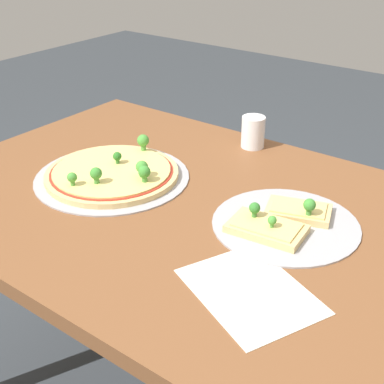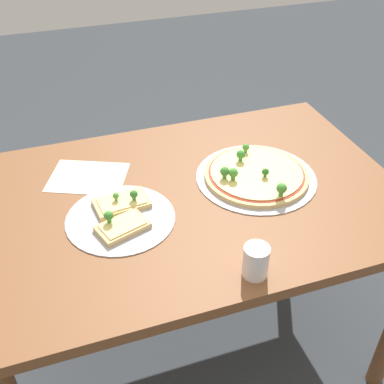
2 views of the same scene
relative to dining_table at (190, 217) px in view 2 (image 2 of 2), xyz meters
The scene contains 6 objects.
ground_plane 0.66m from the dining_table, ahead, with size 8.00×8.00×0.00m, color #33383D.
dining_table is the anchor object (origin of this frame).
pizza_tray_whole 0.25m from the dining_table, ahead, with size 0.39×0.39×0.07m.
pizza_tray_slice 0.25m from the dining_table, 169.77° to the right, with size 0.32×0.32×0.06m.
drinking_cup 0.40m from the dining_table, 82.44° to the right, with size 0.07×0.07×0.09m, color white.
paper_menu 0.36m from the dining_table, 145.80° to the left, with size 0.24×0.18×0.00m, color silver.
Camera 2 is at (-0.38, -1.12, 1.65)m, focal length 45.00 mm.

